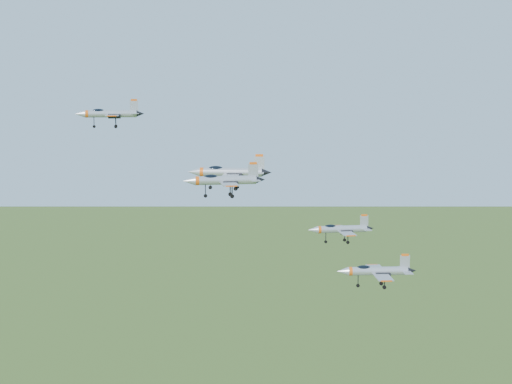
{
  "coord_description": "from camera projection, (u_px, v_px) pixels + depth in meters",
  "views": [
    {
      "loc": [
        -2.12,
        -116.98,
        151.4
      ],
      "look_at": [
        4.33,
        -0.43,
        135.95
      ],
      "focal_mm": 50.0,
      "sensor_mm": 36.0,
      "label": 1
    }
  ],
  "objects": [
    {
      "name": "jet_left_low",
      "position": [
        340.0,
        229.0,
        128.83
      ],
      "size": [
        12.29,
        10.19,
        3.28
      ],
      "rotation": [
        0.0,
        0.0,
        0.09
      ],
      "color": "#A0A4AC"
    },
    {
      "name": "jet_right_high",
      "position": [
        223.0,
        180.0,
        97.86
      ],
      "size": [
        11.47,
        9.54,
        3.07
      ],
      "rotation": [
        0.0,
        0.0,
        0.11
      ],
      "color": "#A0A4AC"
    },
    {
      "name": "jet_left_high",
      "position": [
        228.0,
        172.0,
        117.78
      ],
      "size": [
        14.07,
        11.73,
        3.76
      ],
      "rotation": [
        0.0,
        0.0,
        -0.13
      ],
      "color": "#A0A4AC"
    },
    {
      "name": "jet_lead",
      "position": [
        109.0,
        114.0,
        130.78
      ],
      "size": [
        12.62,
        10.51,
        3.37
      ],
      "rotation": [
        0.0,
        0.0,
        0.13
      ],
      "color": "#A0A4AC"
    },
    {
      "name": "jet_right_low",
      "position": [
        376.0,
        271.0,
        113.29
      ],
      "size": [
        12.82,
        10.53,
        3.44
      ],
      "rotation": [
        0.0,
        0.0,
        -0.01
      ],
      "color": "#A0A4AC"
    }
  ]
}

